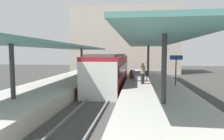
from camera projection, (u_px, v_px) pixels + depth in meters
ground_plane at (102, 98)px, 14.49m from camera, size 80.00×80.00×0.00m
platform_left at (54, 90)px, 14.93m from camera, size 4.40×28.00×1.00m
platform_right at (154, 93)px, 13.96m from camera, size 4.40×28.00×1.00m
track_ballast at (102, 97)px, 14.48m from camera, size 3.20×28.00×0.20m
rail_near_side at (93, 94)px, 14.56m from camera, size 0.08×28.00×0.14m
rail_far_side at (112, 95)px, 14.37m from camera, size 0.08×28.00×0.14m
commuter_train at (110, 70)px, 18.42m from camera, size 2.78×11.93×3.10m
canopy_left at (60, 47)px, 16.02m from camera, size 4.18×21.00×3.00m
canopy_right at (153, 41)px, 15.02m from camera, size 4.18×21.00×3.41m
platform_bench at (140, 76)px, 16.42m from camera, size 1.40×0.41×0.86m
platform_sign at (176, 63)px, 13.97m from camera, size 0.90×0.08×2.21m
litter_bin at (132, 74)px, 18.07m from camera, size 0.44×0.44×0.80m
passenger_near_bench at (143, 73)px, 14.83m from camera, size 0.36×0.36×1.61m
station_building_backdrop at (125, 41)px, 33.72m from camera, size 18.00×6.00×11.00m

